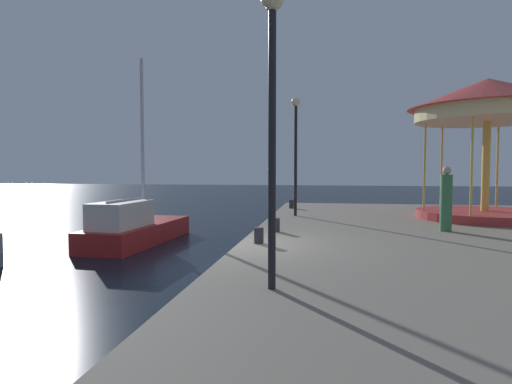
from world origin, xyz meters
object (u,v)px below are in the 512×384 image
at_px(lamp_post_near_edge, 272,86).
at_px(person_mid_promenade, 446,201).
at_px(sailboat_red, 134,227).
at_px(lamp_post_mid_promenade, 296,136).
at_px(bollard_center, 259,235).
at_px(bollard_north, 276,225).
at_px(carousel, 487,115).
at_px(bollard_south, 292,204).

xyz_separation_m(lamp_post_near_edge, person_mid_promenade, (4.36, 6.95, -2.20)).
xyz_separation_m(sailboat_red, lamp_post_near_edge, (5.87, -7.62, 3.31)).
distance_m(sailboat_red, lamp_post_mid_promenade, 7.03).
xyz_separation_m(lamp_post_mid_promenade, bollard_center, (-0.46, -6.48, -2.95)).
distance_m(bollard_center, person_mid_promenade, 6.03).
height_order(lamp_post_mid_promenade, bollard_north, lamp_post_mid_promenade).
bearing_deg(lamp_post_mid_promenade, person_mid_promenade, -36.46).
distance_m(sailboat_red, carousel, 13.48).
bearing_deg(lamp_post_mid_promenade, sailboat_red, -152.79).
height_order(lamp_post_mid_promenade, bollard_south, lamp_post_mid_promenade).
height_order(lamp_post_near_edge, bollard_center, lamp_post_near_edge).
relative_size(carousel, lamp_post_near_edge, 1.23).
distance_m(sailboat_red, bollard_north, 5.48).
distance_m(carousel, bollard_south, 8.85).
relative_size(sailboat_red, person_mid_promenade, 3.45).
distance_m(lamp_post_near_edge, lamp_post_mid_promenade, 10.45).
xyz_separation_m(carousel, bollard_north, (-7.30, -4.48, -3.65)).
xyz_separation_m(lamp_post_near_edge, lamp_post_mid_promenade, (-0.37, 10.44, 0.05)).
distance_m(sailboat_red, lamp_post_near_edge, 10.17).
distance_m(bollard_center, bollard_south, 9.67).
height_order(bollard_north, person_mid_promenade, person_mid_promenade).
bearing_deg(bollard_center, bollard_south, 89.69).
relative_size(sailboat_red, bollard_center, 16.64).
distance_m(lamp_post_near_edge, bollard_north, 6.73).
bearing_deg(lamp_post_near_edge, bollard_center, 101.77).
xyz_separation_m(carousel, lamp_post_mid_promenade, (-7.03, -0.07, -0.70)).
relative_size(carousel, bollard_south, 14.05).
xyz_separation_m(sailboat_red, person_mid_promenade, (10.22, -0.67, 1.11)).
bearing_deg(bollard_north, bollard_center, -95.10).
relative_size(lamp_post_near_edge, lamp_post_mid_promenade, 0.98).
distance_m(sailboat_red, bollard_center, 6.24).
height_order(bollard_south, person_mid_promenade, person_mid_promenade).
bearing_deg(bollard_center, lamp_post_mid_promenade, 85.98).
xyz_separation_m(lamp_post_near_edge, bollard_north, (-0.64, 6.03, -2.91)).
height_order(lamp_post_near_edge, bollard_north, lamp_post_near_edge).
bearing_deg(bollard_south, lamp_post_near_edge, -86.76).
bearing_deg(person_mid_promenade, sailboat_red, 176.26).
distance_m(carousel, person_mid_promenade, 5.16).
bearing_deg(bollard_north, person_mid_promenade, 10.39).
relative_size(sailboat_red, lamp_post_near_edge, 1.45).
xyz_separation_m(bollard_north, person_mid_promenade, (5.00, 0.92, 0.71)).
height_order(sailboat_red, person_mid_promenade, sailboat_red).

